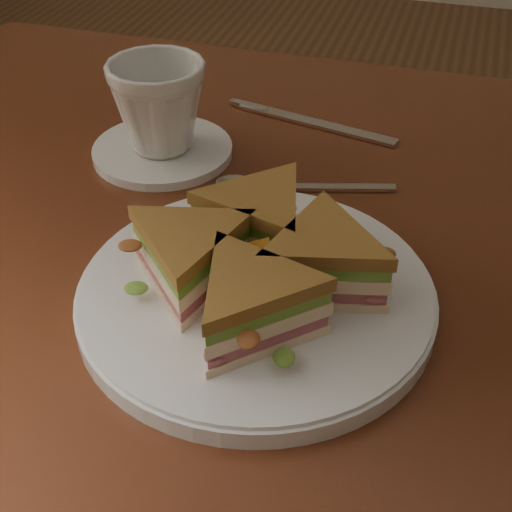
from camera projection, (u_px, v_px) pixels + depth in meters
The scene contains 8 objects.
table at pixel (331, 311), 0.73m from camera, with size 1.20×0.80×0.75m.
plate at pixel (256, 296), 0.58m from camera, with size 0.29×0.29×0.02m, color white.
sandwich_wedges at pixel (256, 261), 0.56m from camera, with size 0.25×0.25×0.06m.
crisps_mound at pixel (256, 265), 0.56m from camera, with size 0.09×0.09×0.05m, color #BF7018, non-canonical shape.
spoon at pixel (261, 186), 0.72m from camera, with size 0.18×0.07×0.01m.
knife at pixel (304, 121), 0.84m from camera, with size 0.21×0.06×0.00m.
saucer at pixel (163, 151), 0.78m from camera, with size 0.15×0.15×0.01m, color white.
coffee_cup at pixel (159, 106), 0.75m from camera, with size 0.10×0.10×0.10m, color white.
Camera 1 is at (0.08, -0.54, 1.14)m, focal length 50.00 mm.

